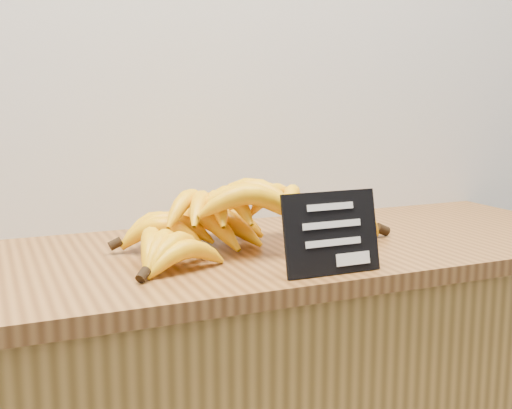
{
  "coord_description": "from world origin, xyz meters",
  "views": [
    {
      "loc": [
        -0.44,
        1.65,
        1.22
      ],
      "look_at": [
        0.02,
        2.7,
        1.02
      ],
      "focal_mm": 45.0,
      "sensor_mm": 36.0,
      "label": 1
    }
  ],
  "objects": [
    {
      "name": "counter_top",
      "position": [
        0.02,
        2.75,
        0.92
      ],
      "size": [
        1.51,
        0.54,
        0.03
      ],
      "primitive_type": "cube",
      "color": "brown",
      "rests_on": "counter"
    },
    {
      "name": "banana_pile",
      "position": [
        0.01,
        2.74,
        0.98
      ],
      "size": [
        0.58,
        0.39,
        0.13
      ],
      "color": "#FFBD0A",
      "rests_on": "counter_top"
    },
    {
      "name": "chalkboard_sign",
      "position": [
        0.08,
        2.53,
        1.0
      ],
      "size": [
        0.17,
        0.04,
        0.13
      ],
      "primitive_type": "cube",
      "rotation": [
        -0.22,
        0.0,
        0.0
      ],
      "color": "black",
      "rests_on": "counter_top"
    }
  ]
}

